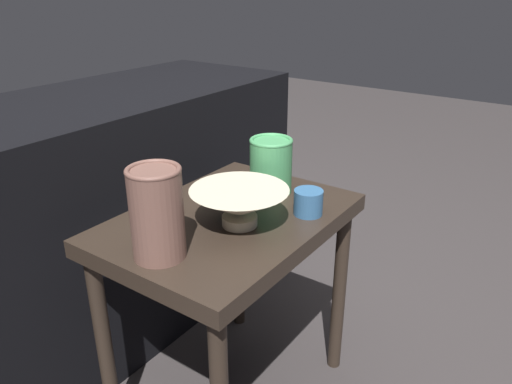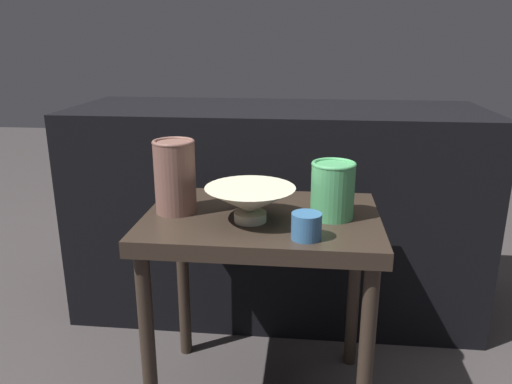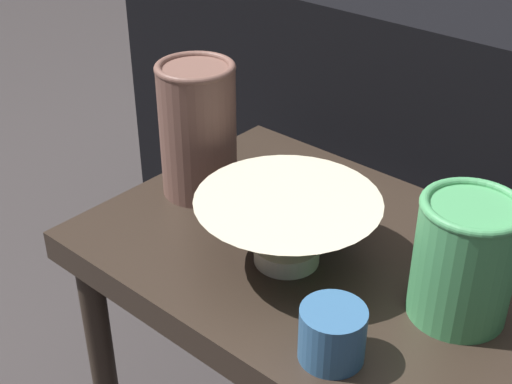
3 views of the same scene
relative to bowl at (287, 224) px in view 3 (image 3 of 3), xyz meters
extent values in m
cube|color=#2D231C|center=(0.02, 0.05, -0.07)|extent=(0.58, 0.41, 0.04)
cylinder|color=#2D231C|center=(-0.23, 0.22, -0.34)|extent=(0.04, 0.04, 0.50)
cube|color=black|center=(0.02, 0.57, -0.22)|extent=(1.39, 0.50, 0.73)
cylinder|color=beige|center=(0.00, 0.00, -0.04)|extent=(0.08, 0.08, 0.02)
cone|color=beige|center=(0.00, 0.00, 0.00)|extent=(0.22, 0.22, 0.06)
cylinder|color=brown|center=(-0.19, 0.04, 0.04)|extent=(0.10, 0.10, 0.18)
torus|color=brown|center=(-0.19, 0.04, 0.13)|extent=(0.10, 0.10, 0.01)
cylinder|color=#47995B|center=(0.20, 0.05, 0.02)|extent=(0.11, 0.11, 0.13)
torus|color=#47995B|center=(0.20, 0.05, 0.08)|extent=(0.11, 0.11, 0.01)
cylinder|color=#33608E|center=(0.14, -0.10, -0.02)|extent=(0.07, 0.07, 0.06)
camera|label=1|loc=(-0.78, -0.59, 0.45)|focal=35.00mm
camera|label=2|loc=(0.13, -1.12, 0.37)|focal=35.00mm
camera|label=3|loc=(0.43, -0.54, 0.46)|focal=50.00mm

